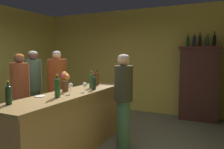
{
  "coord_description": "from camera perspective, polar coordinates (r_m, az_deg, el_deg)",
  "views": [
    {
      "loc": [
        2.34,
        -2.82,
        1.63
      ],
      "look_at": [
        0.98,
        -0.0,
        1.33
      ],
      "focal_mm": 34.77,
      "sensor_mm": 36.0,
      "label": 1
    }
  ],
  "objects": [
    {
      "name": "wine_bottle_riesling",
      "position": [
        3.22,
        -14.19,
        -3.13
      ],
      "size": [
        0.08,
        0.08,
        0.33
      ],
      "color": "#225228",
      "rests_on": "bar_counter"
    },
    {
      "name": "wine_bottle_rose",
      "position": [
        4.03,
        -5.48,
        -1.42
      ],
      "size": [
        0.08,
        0.08,
        0.32
      ],
      "color": "#2A5126",
      "rests_on": "bar_counter"
    },
    {
      "name": "cheese_plate",
      "position": [
        3.36,
        -18.36,
        -5.45
      ],
      "size": [
        0.15,
        0.15,
        0.01
      ],
      "primitive_type": "cylinder",
      "color": "white",
      "rests_on": "bar_counter"
    },
    {
      "name": "display_bottle_midleft",
      "position": [
        5.68,
        20.83,
        8.33
      ],
      "size": [
        0.08,
        0.08,
        0.31
      ],
      "color": "#1B223F",
      "rests_on": "display_cabinet"
    },
    {
      "name": "wine_bottle_merlot",
      "position": [
        2.98,
        -25.56,
        -4.63
      ],
      "size": [
        0.08,
        0.08,
        0.3
      ],
      "color": "#1E3622",
      "rests_on": "bar_counter"
    },
    {
      "name": "patron_near_entrance",
      "position": [
        4.59,
        -14.15,
        -3.65
      ],
      "size": [
        0.38,
        0.38,
        1.69
      ],
      "rotation": [
        0.0,
        0.0,
        -0.38
      ],
      "color": "maroon",
      "rests_on": "ground"
    },
    {
      "name": "bar_counter",
      "position": [
        3.7,
        -10.65,
        -12.33
      ],
      "size": [
        0.65,
        2.64,
        1.01
      ],
      "color": "#9D7444",
      "rests_on": "ground"
    },
    {
      "name": "display_bottle_center",
      "position": [
        5.67,
        22.09,
        8.37
      ],
      "size": [
        0.07,
        0.07,
        0.34
      ],
      "color": "black",
      "rests_on": "display_cabinet"
    },
    {
      "name": "display_bottle_midright",
      "position": [
        5.66,
        23.84,
        8.16
      ],
      "size": [
        0.07,
        0.07,
        0.31
      ],
      "color": "#2E4631",
      "rests_on": "display_cabinet"
    },
    {
      "name": "wine_glass_mid",
      "position": [
        3.47,
        -10.84,
        -2.94
      ],
      "size": [
        0.07,
        0.07,
        0.17
      ],
      "color": "white",
      "rests_on": "bar_counter"
    },
    {
      "name": "display_bottle_right",
      "position": [
        5.65,
        25.33,
        8.23
      ],
      "size": [
        0.07,
        0.07,
        0.34
      ],
      "color": "black",
      "rests_on": "display_cabinet"
    },
    {
      "name": "bartender",
      "position": [
        3.72,
        3.03,
        -5.74
      ],
      "size": [
        0.31,
        0.31,
        1.63
      ],
      "rotation": [
        0.0,
        0.0,
        2.96
      ],
      "color": "#3F684C",
      "rests_on": "ground"
    },
    {
      "name": "wall_back",
      "position": [
        6.36,
        4.14,
        3.66
      ],
      "size": [
        5.42,
        0.12,
        2.88
      ],
      "primitive_type": "cube",
      "color": "gold",
      "rests_on": "ground"
    },
    {
      "name": "patron_by_cabinet",
      "position": [
        4.45,
        -22.91,
        -4.48
      ],
      "size": [
        0.34,
        0.34,
        1.64
      ],
      "rotation": [
        0.0,
        0.0,
        0.08
      ],
      "color": "#9B988E",
      "rests_on": "ground"
    },
    {
      "name": "flower_arrangement",
      "position": [
        3.7,
        -12.19,
        -1.4
      ],
      "size": [
        0.16,
        0.12,
        0.33
      ],
      "color": "#54301C",
      "rests_on": "bar_counter"
    },
    {
      "name": "patron_in_navy",
      "position": [
        4.99,
        -19.85,
        -2.84
      ],
      "size": [
        0.34,
        0.34,
        1.7
      ],
      "rotation": [
        0.0,
        0.0,
        -0.08
      ],
      "color": "#406945",
      "rests_on": "ground"
    },
    {
      "name": "wine_bottle_chardonnay",
      "position": [
        3.83,
        -4.84,
        -1.98
      ],
      "size": [
        0.08,
        0.08,
        0.29
      ],
      "color": "#1E3121",
      "rests_on": "bar_counter"
    },
    {
      "name": "wine_glass_front",
      "position": [
        3.62,
        -7.16,
        -2.74
      ],
      "size": [
        0.07,
        0.07,
        0.16
      ],
      "color": "white",
      "rests_on": "bar_counter"
    },
    {
      "name": "display_cabinet",
      "position": [
        5.7,
        21.9,
        -1.94
      ],
      "size": [
        0.96,
        0.36,
        1.81
      ],
      "color": "#452522",
      "rests_on": "ground"
    },
    {
      "name": "wine_bottle_syrah",
      "position": [
        4.32,
        -3.98,
        -0.92
      ],
      "size": [
        0.07,
        0.07,
        0.32
      ],
      "color": "#492F15",
      "rests_on": "bar_counter"
    },
    {
      "name": "display_bottle_left",
      "position": [
        5.69,
        19.33,
        8.27
      ],
      "size": [
        0.07,
        0.07,
        0.31
      ],
      "color": "#123E26",
      "rests_on": "display_cabinet"
    }
  ]
}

